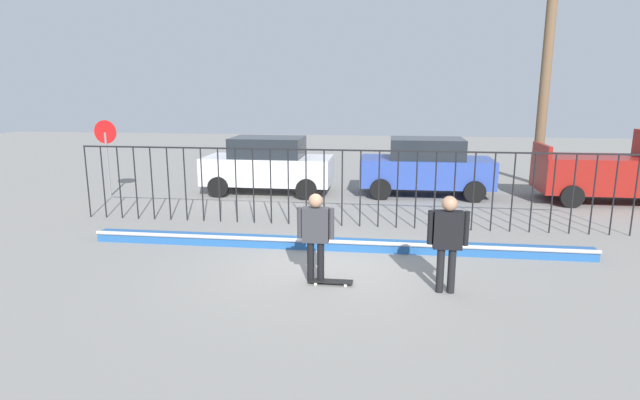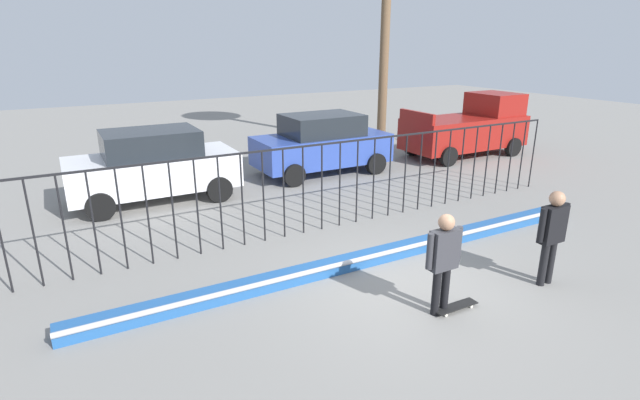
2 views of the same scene
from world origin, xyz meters
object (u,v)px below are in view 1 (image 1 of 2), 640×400
object	(u,v)px
camera_operator	(448,235)
parked_car_blue	(426,166)
stop_sign	(106,147)
parked_car_white	(268,165)
pickup_truck	(626,170)
skateboard	(331,281)
skateboarder	(316,230)

from	to	relation	value
camera_operator	parked_car_blue	xyz separation A→B (m)	(0.21, 8.51, -0.06)
camera_operator	stop_sign	world-z (taller)	stop_sign
parked_car_blue	parked_car_white	bearing A→B (deg)	-179.24
camera_operator	pickup_truck	size ratio (longest dim) A/B	0.37
skateboard	stop_sign	size ratio (longest dim) A/B	0.32
parked_car_white	pickup_truck	distance (m)	11.34
parked_car_blue	stop_sign	bearing A→B (deg)	-174.10
pickup_truck	stop_sign	size ratio (longest dim) A/B	1.88
parked_car_white	stop_sign	distance (m)	5.28
skateboard	pickup_truck	xyz separation A→B (m)	(8.28, 8.04, 0.98)
parked_car_blue	camera_operator	bearing A→B (deg)	-94.11
parked_car_white	skateboard	bearing A→B (deg)	-69.79
skateboarder	parked_car_blue	xyz separation A→B (m)	(2.51, 8.34, -0.02)
skateboard	parked_car_white	distance (m)	8.70
skateboarder	parked_car_white	xyz separation A→B (m)	(-2.77, 8.03, -0.02)
pickup_truck	skateboard	bearing A→B (deg)	-138.92
skateboard	parked_car_white	xyz separation A→B (m)	(-3.06, 8.10, 0.91)
camera_operator	pickup_truck	xyz separation A→B (m)	(6.27, 8.14, 0.01)
skateboard	parked_car_blue	distance (m)	8.75
skateboarder	skateboard	distance (m)	0.98
skateboarder	pickup_truck	distance (m)	11.70
stop_sign	parked_car_blue	bearing A→B (deg)	8.57
camera_operator	parked_car_white	world-z (taller)	parked_car_white
parked_car_blue	skateboard	bearing A→B (deg)	-107.49
parked_car_blue	pickup_truck	xyz separation A→B (m)	(6.05, -0.37, 0.06)
camera_operator	pickup_truck	world-z (taller)	pickup_truck
skateboarder	skateboard	xyz separation A→B (m)	(0.29, -0.07, -0.94)
skateboarder	parked_car_blue	distance (m)	8.71
stop_sign	parked_car_white	bearing A→B (deg)	13.77
camera_operator	parked_car_white	distance (m)	9.64
camera_operator	parked_car_blue	bearing A→B (deg)	-35.50
pickup_truck	camera_operator	bearing A→B (deg)	-130.69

